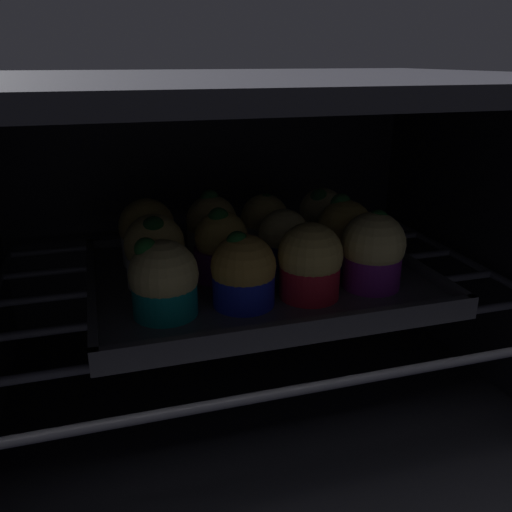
{
  "coord_description": "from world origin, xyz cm",
  "views": [
    {
      "loc": [
        -15.37,
        -28.81,
        36.96
      ],
      "look_at": [
        0.0,
        22.33,
        17.19
      ],
      "focal_mm": 37.68,
      "sensor_mm": 36.0,
      "label": 1
    }
  ],
  "objects": [
    {
      "name": "muffin_row2_col1",
      "position": [
        -3.22,
        29.34,
        18.58
      ],
      "size": [
        5.85,
        5.85,
        7.73
      ],
      "color": "silver",
      "rests_on": "baking_tray"
    },
    {
      "name": "muffin_row0_col2",
      "position": [
        3.22,
        15.25,
        18.63
      ],
      "size": [
        6.24,
        6.24,
        7.37
      ],
      "color": "red",
      "rests_on": "baking_tray"
    },
    {
      "name": "muffin_row0_col1",
      "position": [
        -3.31,
        15.37,
        18.35
      ],
      "size": [
        6.06,
        6.06,
        7.2
      ],
      "color": "#1928B7",
      "rests_on": "baking_tray"
    },
    {
      "name": "muffin_row1_col1",
      "position": [
        -3.72,
        22.38,
        18.62
      ],
      "size": [
        5.81,
        5.81,
        7.67
      ],
      "color": "#7A238C",
      "rests_on": "baking_tray"
    },
    {
      "name": "muffin_row2_col0",
      "position": [
        -10.61,
        29.08,
        18.61
      ],
      "size": [
        6.16,
        6.16,
        7.33
      ],
      "color": "silver",
      "rests_on": "baking_tray"
    },
    {
      "name": "muffin_row2_col2",
      "position": [
        3.17,
        29.34,
        18.34
      ],
      "size": [
        5.81,
        5.81,
        6.91
      ],
      "color": "silver",
      "rests_on": "baking_tray"
    },
    {
      "name": "muffin_row1_col3",
      "position": [
        10.1,
        22.18,
        18.73
      ],
      "size": [
        6.14,
        6.14,
        7.92
      ],
      "color": "#1928B7",
      "rests_on": "baking_tray"
    },
    {
      "name": "oven_rack",
      "position": [
        0.0,
        22.0,
        13.6
      ],
      "size": [
        54.8,
        42.0,
        0.8
      ],
      "color": "#51515B",
      "rests_on": "oven_cavity"
    },
    {
      "name": "muffin_row0_col0",
      "position": [
        -10.61,
        15.4,
        18.43
      ],
      "size": [
        6.21,
        6.21,
        7.33
      ],
      "color": "#0C8C84",
      "rests_on": "baking_tray"
    },
    {
      "name": "muffin_row1_col2",
      "position": [
        3.19,
        22.57,
        18.29
      ],
      "size": [
        5.81,
        5.81,
        6.75
      ],
      "color": "#1928B7",
      "rests_on": "baking_tray"
    },
    {
      "name": "baking_tray",
      "position": [
        0.0,
        22.33,
        14.69
      ],
      "size": [
        34.69,
        27.76,
        2.2
      ],
      "color": "#4C4C51",
      "rests_on": "oven_rack"
    },
    {
      "name": "muffin_row1_col0",
      "position": [
        -10.55,
        22.23,
        18.78
      ],
      "size": [
        6.03,
        6.03,
        7.51
      ],
      "color": "silver",
      "rests_on": "baking_tray"
    },
    {
      "name": "muffin_row2_col3",
      "position": [
        10.62,
        29.59,
        18.5
      ],
      "size": [
        5.81,
        5.81,
        7.07
      ],
      "color": "silver",
      "rests_on": "baking_tray"
    },
    {
      "name": "oven_cavity",
      "position": [
        0.0,
        26.25,
        17.0
      ],
      "size": [
        59.0,
        47.0,
        37.0
      ],
      "color": "black",
      "rests_on": "ground"
    },
    {
      "name": "muffin_row0_col3",
      "position": [
        10.12,
        15.74,
        18.95
      ],
      "size": [
        6.34,
        6.34,
        7.92
      ],
      "color": "#7A238C",
      "rests_on": "baking_tray"
    }
  ]
}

